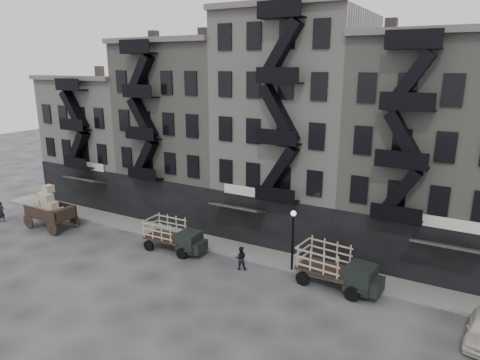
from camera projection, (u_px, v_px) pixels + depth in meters
The scene contains 13 objects.
ground at pixel (233, 277), 27.79m from camera, with size 140.00×140.00×0.00m, color #38383A.
sidewalk at pixel (259, 254), 30.92m from camera, with size 55.00×2.50×0.15m, color slate.
building_west at pixel (114, 138), 43.97m from camera, with size 10.00×11.35×13.20m.
building_midwest at pixel (193, 131), 38.83m from camera, with size 10.00×11.35×16.20m.
building_center at pixel (295, 128), 33.82m from camera, with size 10.00×11.35×18.20m.
building_mideast at pixel (430, 153), 29.34m from camera, with size 10.00×11.35×16.20m.
lamp_post at pixel (293, 232), 27.82m from camera, with size 0.36×0.36×4.28m.
horse at pixel (64, 210), 38.12m from camera, with size 0.86×1.89×1.60m, color beige.
wagon at pixel (49, 204), 35.73m from camera, with size 4.37×2.44×3.64m.
stake_truck_west at pixel (174, 233), 31.40m from camera, with size 4.79×2.08×2.37m.
stake_truck_east at pixel (337, 265), 26.16m from camera, with size 5.32×2.59×2.58m.
pedestrian_west at pixel (1, 212), 37.32m from camera, with size 0.66×0.43×1.81m, color black.
pedestrian_mid at pixel (241, 258), 28.64m from camera, with size 0.80×0.62×1.64m, color black.
Camera 1 is at (12.76, -21.70, 13.37)m, focal length 32.00 mm.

